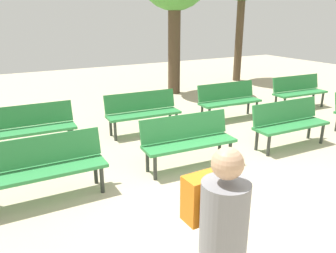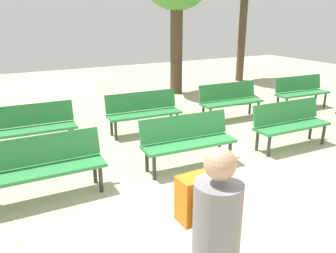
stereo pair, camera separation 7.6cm
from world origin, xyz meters
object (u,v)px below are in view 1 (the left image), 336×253
Objects in this scene: bench_r1_c3 at (229,99)px; visitor_with_backpack at (220,238)px; bench_r0_c2 at (188,138)px; bench_r1_c2 at (143,110)px; bench_r0_c1 at (46,164)px; bench_r1_c4 at (299,90)px; bench_r1_c1 at (30,126)px; bench_r0_c3 at (289,121)px.

visitor_with_backpack is (-3.85, -4.69, 0.43)m from bench_r1_c3.
bench_r1_c3 is at bearing 42.08° from bench_r0_c2.
bench_r1_c3 is (2.28, -0.07, 0.00)m from bench_r1_c2.
bench_r0_c1 is 0.99× the size of bench_r1_c4.
bench_r1_c4 is at bearing 0.06° from bench_r1_c1.
bench_r1_c3 is (0.12, 2.01, 0.00)m from bench_r0_c3.
bench_r1_c4 is at bearing -145.39° from visitor_with_backpack.
bench_r0_c3 is 1.00× the size of bench_r1_c1.
visitor_with_backpack reaches higher than bench_r0_c2.
bench_r0_c3 is 0.98× the size of visitor_with_backpack.
visitor_with_backpack is (0.70, -4.80, 0.43)m from bench_r1_c1.
bench_r0_c2 is 0.99× the size of visitor_with_backpack.
bench_r0_c1 is at bearing -89.30° from bench_r1_c1.
bench_r1_c2 is (0.06, 1.93, 0.00)m from bench_r0_c2.
bench_r1_c3 is 6.09m from visitor_with_backpack.
bench_r1_c1 and bench_r1_c4 have the same top height.
bench_r1_c3 is 2.31m from bench_r1_c4.
bench_r1_c3 is at bearing 179.84° from bench_r1_c4.
bench_r0_c1 is 0.99× the size of bench_r1_c1.
bench_r1_c4 is (6.90, 1.66, 0.00)m from bench_r0_c1.
bench_r0_c1 and bench_r1_c1 have the same top height.
bench_r0_c1 is 0.99× the size of bench_r1_c2.
bench_r1_c1 is at bearing 156.47° from bench_r0_c3.
bench_r0_c2 is 1.00× the size of bench_r1_c4.
visitor_with_backpack is at bearing -79.63° from bench_r1_c1.
bench_r0_c2 is at bearing -138.98° from bench_r1_c3.
bench_r1_c3 is at bearing 1.30° from bench_r1_c2.
bench_r1_c2 is (-2.16, 2.08, 0.00)m from bench_r0_c3.
bench_r0_c1 is at bearing -156.23° from bench_r1_c3.
bench_r1_c4 is at bearing 0.54° from bench_r1_c2.
bench_r0_c2 and bench_r1_c4 have the same top height.
bench_r1_c4 is at bearing 24.01° from bench_r0_c2.
bench_r0_c1 is 0.97× the size of visitor_with_backpack.
bench_r0_c1 is 1.89m from bench_r1_c1.
bench_r1_c2 and bench_r1_c3 have the same top height.
bench_r1_c4 is 0.98× the size of visitor_with_backpack.
visitor_with_backpack is at bearing -74.70° from bench_r0_c1.
bench_r0_c2 is 2.22m from bench_r0_c3.
bench_r1_c3 is at bearing 88.39° from bench_r0_c3.
bench_r1_c2 is at bearing 91.81° from bench_r0_c2.
bench_r0_c1 is 4.48m from bench_r0_c3.
bench_r0_c2 is 4.96m from bench_r1_c4.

